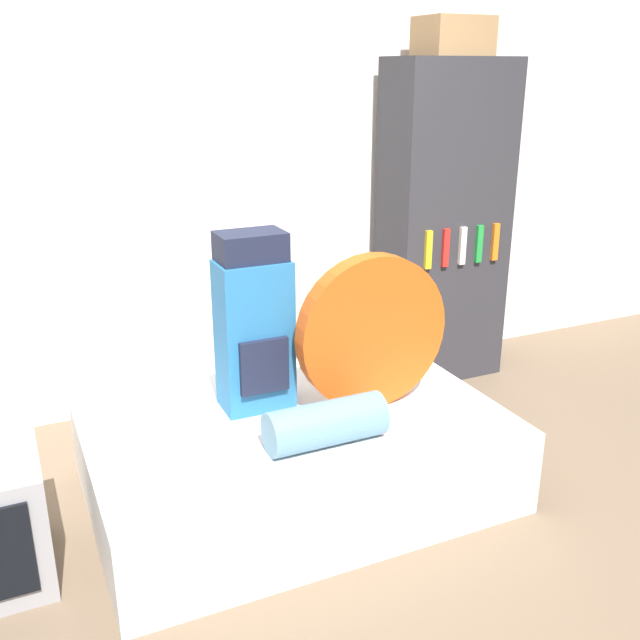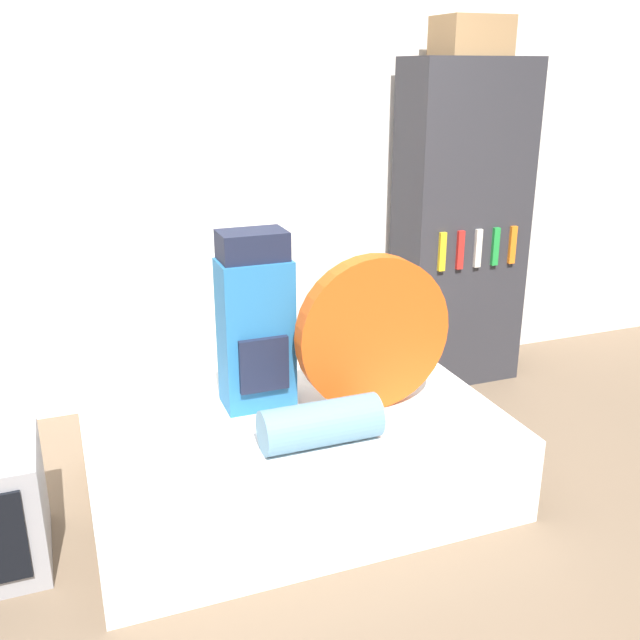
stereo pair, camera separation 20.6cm
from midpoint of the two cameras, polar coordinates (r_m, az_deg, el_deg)
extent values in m
plane|color=brown|center=(3.10, 2.02, -18.58)|extent=(16.00, 16.00, 0.00)
cube|color=white|center=(4.16, -7.32, 10.89)|extent=(8.00, 0.05, 2.60)
cube|color=white|center=(3.40, -0.27, -10.67)|extent=(1.86, 1.23, 0.40)
cube|color=#23669E|center=(3.29, -3.38, -1.14)|extent=(0.33, 0.22, 0.70)
cube|color=#191E33|center=(3.17, -3.59, 5.97)|extent=(0.30, 0.20, 0.13)
cube|color=#191E33|center=(3.22, -2.67, -3.63)|extent=(0.23, 0.03, 0.25)
cylinder|color=#D14C14|center=(3.27, 6.07, -1.08)|extent=(0.73, 0.10, 0.73)
cylinder|color=#5B849E|center=(3.03, 2.02, -8.32)|extent=(0.52, 0.19, 0.19)
cube|color=#2D2D33|center=(4.52, 12.43, 7.26)|extent=(0.76, 0.40, 1.98)
cube|color=gold|center=(4.24, 11.12, 5.36)|extent=(0.04, 0.02, 0.23)
cube|color=red|center=(4.30, 12.51, 5.48)|extent=(0.04, 0.02, 0.23)
cube|color=beige|center=(4.37, 13.85, 5.58)|extent=(0.04, 0.02, 0.23)
cube|color=#1E8E38|center=(4.44, 15.16, 5.68)|extent=(0.04, 0.02, 0.23)
cube|color=orange|center=(4.51, 16.42, 5.78)|extent=(0.04, 0.02, 0.23)
cube|color=#99754C|center=(4.42, 13.42, 21.25)|extent=(0.39, 0.31, 0.21)
camera|label=1|loc=(0.10, -88.14, 0.66)|focal=40.00mm
camera|label=2|loc=(0.10, 91.86, -0.66)|focal=40.00mm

